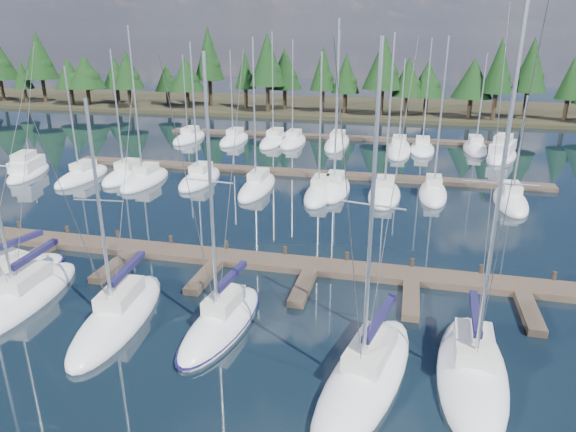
% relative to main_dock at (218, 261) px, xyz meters
% --- Properties ---
extents(ground, '(260.00, 260.00, 0.00)m').
position_rel_main_dock_xyz_m(ground, '(0.00, 12.64, -0.20)').
color(ground, black).
rests_on(ground, ground).
extents(far_shore, '(220.00, 30.00, 0.60)m').
position_rel_main_dock_xyz_m(far_shore, '(0.00, 72.64, 0.10)').
color(far_shore, '#2F2B1A').
rests_on(far_shore, ground).
extents(main_dock, '(44.00, 6.13, 0.90)m').
position_rel_main_dock_xyz_m(main_dock, '(0.00, 0.00, 0.00)').
color(main_dock, '#4C3D2F').
rests_on(main_dock, ground).
extents(back_docks, '(50.00, 21.80, 0.40)m').
position_rel_main_dock_xyz_m(back_docks, '(0.00, 32.23, -0.00)').
color(back_docks, '#4C3D2F').
rests_on(back_docks, ground).
extents(front_sailboat_2, '(3.10, 9.36, 14.21)m').
position_rel_main_dock_xyz_m(front_sailboat_2, '(-8.51, -7.20, 0.09)').
color(front_sailboat_2, white).
rests_on(front_sailboat_2, ground).
extents(front_sailboat_3, '(3.55, 9.36, 12.05)m').
position_rel_main_dock_xyz_m(front_sailboat_3, '(-2.46, -7.65, 0.07)').
color(front_sailboat_3, white).
rests_on(front_sailboat_3, ground).
extents(front_sailboat_4, '(3.25, 8.19, 13.97)m').
position_rel_main_dock_xyz_m(front_sailboat_4, '(2.86, -7.03, 0.10)').
color(front_sailboat_4, white).
rests_on(front_sailboat_4, ground).
extents(front_sailboat_5, '(4.89, 10.21, 14.58)m').
position_rel_main_dock_xyz_m(front_sailboat_5, '(10.24, -9.63, 0.08)').
color(front_sailboat_5, white).
rests_on(front_sailboat_5, ground).
extents(front_sailboat_6, '(3.25, 9.12, 15.84)m').
position_rel_main_dock_xyz_m(front_sailboat_6, '(14.60, -8.20, 0.09)').
color(front_sailboat_6, white).
rests_on(front_sailboat_6, ground).
extents(back_sailboat_rows, '(43.19, 32.02, 15.82)m').
position_rel_main_dock_xyz_m(back_sailboat_rows, '(-0.30, 27.37, 0.06)').
color(back_sailboat_rows, white).
rests_on(back_sailboat_rows, ground).
extents(motor_yacht_left, '(4.69, 8.43, 4.00)m').
position_rel_main_dock_xyz_m(motor_yacht_left, '(-26.92, 16.03, 0.25)').
color(motor_yacht_left, white).
rests_on(motor_yacht_left, ground).
extents(motor_yacht_right, '(5.63, 9.62, 4.56)m').
position_rel_main_dock_xyz_m(motor_yacht_right, '(21.98, 35.46, 0.30)').
color(motor_yacht_right, white).
rests_on(motor_yacht_right, ground).
extents(tree_line, '(184.86, 11.33, 14.54)m').
position_rel_main_dock_xyz_m(tree_line, '(-2.07, 62.82, 7.28)').
color(tree_line, black).
rests_on(tree_line, far_shore).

